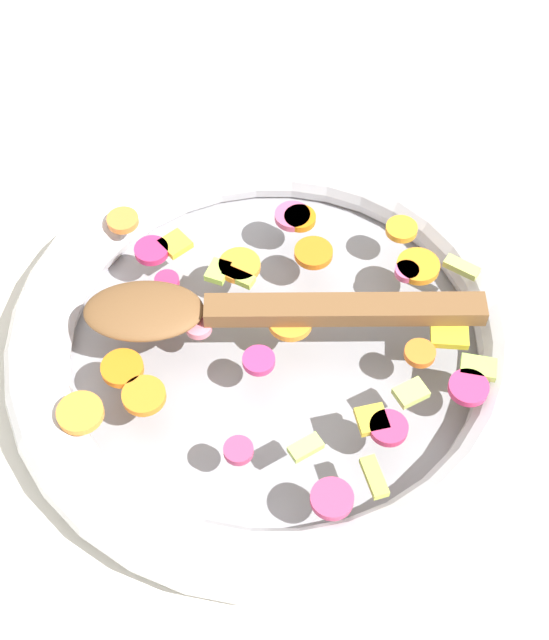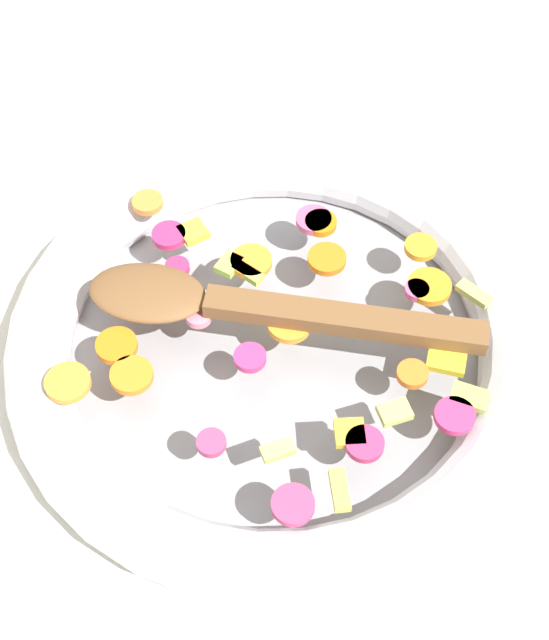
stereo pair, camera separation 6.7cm
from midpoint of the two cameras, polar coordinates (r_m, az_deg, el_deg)
The scene contains 4 objects.
ground_plane at distance 0.71m, azimuth -2.69°, elevation -2.51°, with size 4.00×4.00×0.00m, color silver.
skillet at distance 0.70m, azimuth -2.76°, elevation -1.53°, with size 0.42×0.42×0.05m.
chopped_vegetables at distance 0.67m, azimuth -2.35°, elevation -0.39°, with size 0.33×0.28×0.01m.
wooden_spoon at distance 0.66m, azimuth -5.13°, elevation 0.43°, with size 0.30×0.13×0.01m.
Camera 1 is at (-0.11, 0.37, 0.60)m, focal length 50.00 mm.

